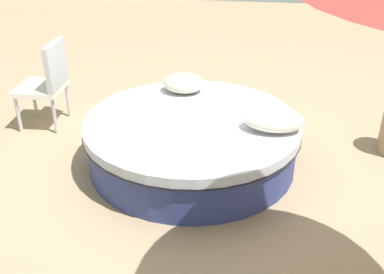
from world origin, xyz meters
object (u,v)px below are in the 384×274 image
round_bed (192,141)px  throw_pillow_0 (274,120)px  throw_pillow_1 (184,83)px  patio_chair (48,79)px

round_bed → throw_pillow_0: size_ratio=3.84×
throw_pillow_0 → round_bed: bearing=-7.4°
round_bed → throw_pillow_1: (0.20, -0.68, 0.33)m
throw_pillow_1 → patio_chair: 1.53m
throw_pillow_1 → throw_pillow_0: bearing=141.2°
throw_pillow_1 → patio_chair: patio_chair is taller
round_bed → throw_pillow_0: 0.84m
patio_chair → throw_pillow_1: bearing=-90.6°
round_bed → throw_pillow_0: bearing=172.6°
round_bed → throw_pillow_1: throw_pillow_1 is taller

